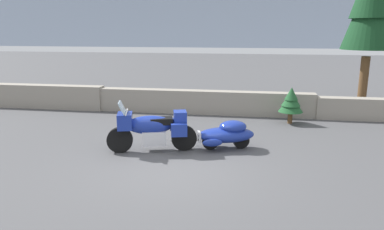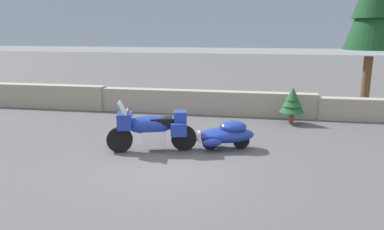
{
  "view_description": "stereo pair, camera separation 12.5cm",
  "coord_description": "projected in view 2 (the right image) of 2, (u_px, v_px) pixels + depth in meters",
  "views": [
    {
      "loc": [
        1.76,
        -7.79,
        3.09
      ],
      "look_at": [
        0.19,
        1.59,
        0.85
      ],
      "focal_mm": 34.17,
      "sensor_mm": 36.0,
      "label": 1
    },
    {
      "loc": [
        1.88,
        -7.77,
        3.09
      ],
      "look_at": [
        0.19,
        1.59,
        0.85
      ],
      "focal_mm": 34.17,
      "sensor_mm": 36.0,
      "label": 2
    }
  ],
  "objects": [
    {
      "name": "ground_plane",
      "position": [
        172.0,
        166.0,
        8.48
      ],
      "size": [
        80.0,
        80.0,
        0.0
      ],
      "primitive_type": "plane",
      "color": "#4C4C4F"
    },
    {
      "name": "car_shaped_trailer",
      "position": [
        226.0,
        134.0,
        9.59
      ],
      "size": [
        2.22,
        1.09,
        0.76
      ],
      "color": "black",
      "rests_on": "ground"
    },
    {
      "name": "stone_guard_wall",
      "position": [
        189.0,
        102.0,
        13.69
      ],
      "size": [
        24.0,
        0.57,
        0.94
      ],
      "color": "gray",
      "rests_on": "ground"
    },
    {
      "name": "distant_ridgeline",
      "position": [
        254.0,
        10.0,
        98.07
      ],
      "size": [
        240.0,
        80.0,
        16.0
      ],
      "primitive_type": "cube",
      "color": "#99A8BF",
      "rests_on": "ground"
    },
    {
      "name": "touring_motorcycle",
      "position": [
        152.0,
        128.0,
        9.36
      ],
      "size": [
        2.26,
        1.11,
        1.33
      ],
      "color": "black",
      "rests_on": "ground"
    },
    {
      "name": "pine_sapling_near",
      "position": [
        292.0,
        101.0,
        12.09
      ],
      "size": [
        0.81,
        0.81,
        1.23
      ],
      "color": "brown",
      "rests_on": "ground"
    }
  ]
}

